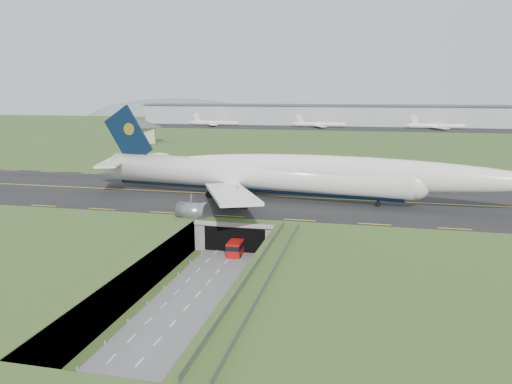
# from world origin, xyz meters

# --- Properties ---
(ground) EXTENTS (900.00, 900.00, 0.00)m
(ground) POSITION_xyz_m (0.00, 0.00, 0.00)
(ground) COLOR #335321
(ground) RESTS_ON ground
(airfield_deck) EXTENTS (800.00, 800.00, 6.00)m
(airfield_deck) POSITION_xyz_m (0.00, 0.00, 3.00)
(airfield_deck) COLOR gray
(airfield_deck) RESTS_ON ground
(trench_road) EXTENTS (12.00, 75.00, 0.20)m
(trench_road) POSITION_xyz_m (0.00, -7.50, 0.10)
(trench_road) COLOR slate
(trench_road) RESTS_ON ground
(taxiway) EXTENTS (800.00, 44.00, 0.18)m
(taxiway) POSITION_xyz_m (0.00, 33.00, 6.09)
(taxiway) COLOR black
(taxiway) RESTS_ON airfield_deck
(tunnel_portal) EXTENTS (17.00, 22.30, 6.00)m
(tunnel_portal) POSITION_xyz_m (0.00, 16.71, 3.33)
(tunnel_portal) COLOR gray
(tunnel_portal) RESTS_ON ground
(guideway) EXTENTS (3.00, 53.00, 7.05)m
(guideway) POSITION_xyz_m (11.00, -19.11, 5.32)
(guideway) COLOR #A8A8A3
(guideway) RESTS_ON ground
(jumbo_jet) EXTENTS (106.09, 65.69, 21.89)m
(jumbo_jet) POSITION_xyz_m (5.31, 30.06, 11.92)
(jumbo_jet) COLOR white
(jumbo_jet) RESTS_ON ground
(shuttle_tram) EXTENTS (2.79, 6.93, 2.82)m
(shuttle_tram) POSITION_xyz_m (0.65, 7.17, 1.56)
(shuttle_tram) COLOR #B3100B
(shuttle_tram) RESTS_ON ground
(service_building) EXTENTS (27.36, 27.36, 11.53)m
(service_building) POSITION_xyz_m (-85.45, 146.15, 12.83)
(service_building) COLOR #BFB78A
(service_building) RESTS_ON ground
(cargo_terminal) EXTENTS (320.00, 67.00, 15.60)m
(cargo_terminal) POSITION_xyz_m (-0.10, 299.41, 13.96)
(cargo_terminal) COLOR #B2B2B2
(cargo_terminal) RESTS_ON ground
(distant_hills) EXTENTS (700.00, 91.00, 60.00)m
(distant_hills) POSITION_xyz_m (64.38, 430.00, -4.00)
(distant_hills) COLOR slate
(distant_hills) RESTS_ON ground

